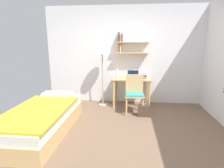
# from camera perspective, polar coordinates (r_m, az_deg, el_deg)

# --- Properties ---
(ground_plane) EXTENTS (5.28, 5.28, 0.00)m
(ground_plane) POSITION_cam_1_polar(r_m,az_deg,el_deg) (3.32, 3.46, -16.57)
(ground_plane) COLOR brown
(wall_back) EXTENTS (4.40, 0.27, 2.60)m
(wall_back) POSITION_cam_1_polar(r_m,az_deg,el_deg) (4.93, 4.73, 9.07)
(wall_back) COLOR white
(wall_back) RESTS_ON ground_plane
(bed) EXTENTS (0.98, 2.04, 0.54)m
(bed) POSITION_cam_1_polar(r_m,az_deg,el_deg) (3.66, -21.40, -10.43)
(bed) COLOR tan
(bed) RESTS_ON ground_plane
(desk) EXTENTS (0.98, 0.57, 0.75)m
(desk) POSITION_cam_1_polar(r_m,az_deg,el_deg) (4.71, 6.24, 0.22)
(desk) COLOR tan
(desk) RESTS_ON ground_plane
(desk_chair) EXTENTS (0.45, 0.40, 0.91)m
(desk_chair) POSITION_cam_1_polar(r_m,az_deg,el_deg) (4.24, 7.17, -2.62)
(desk_chair) COLOR tan
(desk_chair) RESTS_ON ground_plane
(standing_lamp) EXTENTS (0.37, 0.37, 1.59)m
(standing_lamp) POSITION_cam_1_polar(r_m,az_deg,el_deg) (4.59, -3.12, 9.83)
(standing_lamp) COLOR #B2A893
(standing_lamp) RESTS_ON ground_plane
(laptop) EXTENTS (0.32, 0.21, 0.20)m
(laptop) POSITION_cam_1_polar(r_m,az_deg,el_deg) (4.72, 6.71, 2.70)
(laptop) COLOR #B7BABF
(laptop) RESTS_ON desk
(water_bottle) EXTENTS (0.06, 0.06, 0.24)m
(water_bottle) POSITION_cam_1_polar(r_m,az_deg,el_deg) (4.62, 1.65, 3.42)
(water_bottle) COLOR silver
(water_bottle) RESTS_ON desk
(book_stack) EXTENTS (0.20, 0.24, 0.09)m
(book_stack) POSITION_cam_1_polar(r_m,az_deg,el_deg) (4.68, 9.97, 2.44)
(book_stack) COLOR #333338
(book_stack) RESTS_ON desk
(handbag) EXTENTS (0.27, 0.11, 0.41)m
(handbag) POSITION_cam_1_polar(r_m,az_deg,el_deg) (4.15, 10.20, -8.28)
(handbag) COLOR #4C382D
(handbag) RESTS_ON ground_plane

